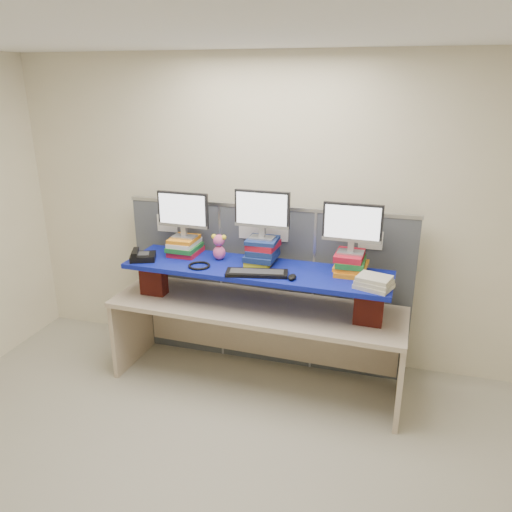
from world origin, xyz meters
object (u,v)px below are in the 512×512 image
(desk, at_px, (256,321))
(monitor_left, at_px, (183,212))
(monitor_center, at_px, (262,212))
(keyboard, at_px, (257,273))
(blue_board, at_px, (256,270))
(desk_phone, at_px, (142,256))
(monitor_right, at_px, (352,225))

(desk, height_order, monitor_left, monitor_left)
(monitor_center, height_order, keyboard, monitor_center)
(desk, bearing_deg, monitor_center, 83.58)
(monitor_left, bearing_deg, blue_board, -9.61)
(blue_board, relative_size, keyboard, 4.31)
(monitor_left, distance_m, keyboard, 0.88)
(desk_phone, bearing_deg, keyboard, -25.70)
(desk, bearing_deg, keyboard, -69.79)
(monitor_left, bearing_deg, desk_phone, -139.29)
(monitor_right, bearing_deg, monitor_center, 180.00)
(monitor_left, bearing_deg, keyboard, -19.72)
(monitor_center, bearing_deg, desk, -96.42)
(keyboard, bearing_deg, blue_board, 97.37)
(monitor_right, xyz_separation_m, desk_phone, (-1.74, -0.18, -0.36))
(monitor_center, bearing_deg, blue_board, -96.42)
(desk, distance_m, monitor_center, 0.95)
(blue_board, xyz_separation_m, keyboard, (0.05, -0.15, 0.03))
(desk, distance_m, monitor_left, 1.13)
(monitor_left, height_order, monitor_right, monitor_right)
(monitor_left, relative_size, monitor_right, 1.00)
(monitor_left, xyz_separation_m, keyboard, (0.75, -0.30, -0.37))
(blue_board, distance_m, monitor_right, 0.86)
(blue_board, xyz_separation_m, monitor_right, (0.75, 0.09, 0.42))
(blue_board, distance_m, monitor_center, 0.48)
(desk, height_order, blue_board, blue_board)
(monitor_left, relative_size, monitor_center, 1.00)
(keyboard, relative_size, desk_phone, 1.94)
(monitor_left, xyz_separation_m, monitor_right, (1.44, -0.05, 0.01))
(desk, distance_m, keyboard, 0.53)
(blue_board, height_order, monitor_left, monitor_left)
(keyboard, bearing_deg, desk_phone, 165.78)
(monitor_center, bearing_deg, desk_phone, -166.17)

